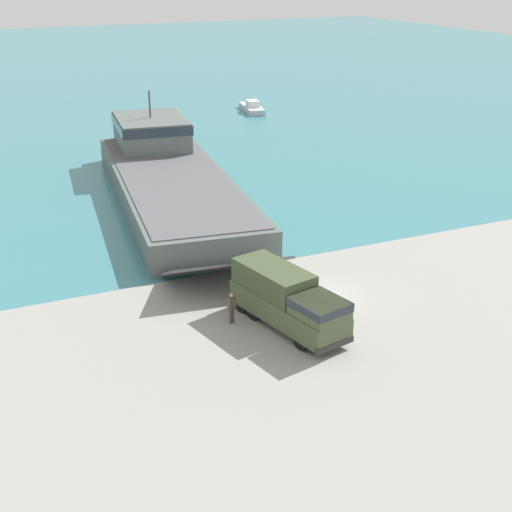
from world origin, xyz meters
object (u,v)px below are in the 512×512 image
Objects in this scene: landing_craft at (168,173)px; military_truck at (288,299)px; soldier_on_ramp at (232,306)px; moored_boat_a at (252,108)px.

military_truck is at bearing -85.94° from landing_craft.
soldier_on_ramp is 0.26× the size of moored_boat_a.
moored_boat_a is at bearing 61.77° from landing_craft.
moored_boat_a is at bearing 135.12° from soldier_on_ramp.
landing_craft is 23.76m from soldier_on_ramp.
military_truck is 1.15× the size of moored_boat_a.
soldier_on_ramp reaches higher than moored_boat_a.
landing_craft reaches higher than military_truck.
soldier_on_ramp is at bearing -92.39° from landing_craft.
soldier_on_ramp is 57.53m from moored_boat_a.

